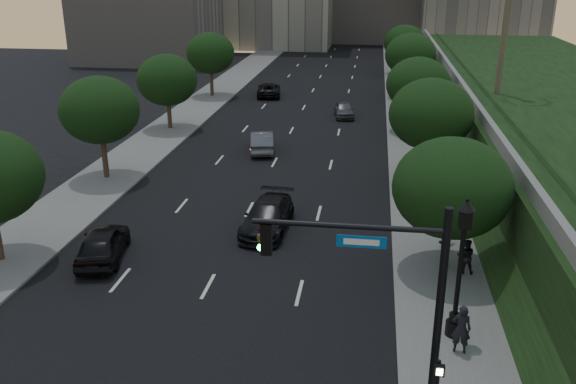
# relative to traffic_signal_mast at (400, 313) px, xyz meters

# --- Properties ---
(ground) EXTENTS (160.00, 160.00, 0.00)m
(ground) POSITION_rel_traffic_signal_mast_xyz_m (-7.79, 2.05, -3.67)
(ground) COLOR black
(ground) RESTS_ON ground
(road_surface) EXTENTS (16.00, 140.00, 0.02)m
(road_surface) POSITION_rel_traffic_signal_mast_xyz_m (-7.79, 32.05, -3.66)
(road_surface) COLOR black
(road_surface) RESTS_ON ground
(sidewalk_right) EXTENTS (4.50, 140.00, 0.15)m
(sidewalk_right) POSITION_rel_traffic_signal_mast_xyz_m (2.46, 32.05, -3.60)
(sidewalk_right) COLOR slate
(sidewalk_right) RESTS_ON ground
(sidewalk_left) EXTENTS (4.50, 140.00, 0.15)m
(sidewalk_left) POSITION_rel_traffic_signal_mast_xyz_m (-18.04, 32.05, -3.60)
(sidewalk_left) COLOR slate
(sidewalk_left) RESTS_ON ground
(parapet_wall) EXTENTS (0.35, 90.00, 0.70)m
(parapet_wall) POSITION_rel_traffic_signal_mast_xyz_m (5.71, 30.05, 0.68)
(parapet_wall) COLOR slate
(parapet_wall) RESTS_ON embankment
(office_block_filler) EXTENTS (18.00, 16.00, 14.00)m
(office_block_filler) POSITION_rel_traffic_signal_mast_xyz_m (-33.79, 72.05, 3.33)
(office_block_filler) COLOR gray
(office_block_filler) RESTS_ON ground
(tree_right_a) EXTENTS (5.20, 5.20, 6.24)m
(tree_right_a) POSITION_rel_traffic_signal_mast_xyz_m (2.51, 10.05, 0.35)
(tree_right_a) COLOR #38281C
(tree_right_a) RESTS_ON ground
(tree_right_b) EXTENTS (5.20, 5.20, 6.74)m
(tree_right_b) POSITION_rel_traffic_signal_mast_xyz_m (2.51, 22.05, 0.84)
(tree_right_b) COLOR #38281C
(tree_right_b) RESTS_ON ground
(tree_right_c) EXTENTS (5.20, 5.20, 6.24)m
(tree_right_c) POSITION_rel_traffic_signal_mast_xyz_m (2.51, 35.05, 0.35)
(tree_right_c) COLOR #38281C
(tree_right_c) RESTS_ON ground
(tree_right_d) EXTENTS (5.20, 5.20, 6.74)m
(tree_right_d) POSITION_rel_traffic_signal_mast_xyz_m (2.51, 49.05, 0.84)
(tree_right_d) COLOR #38281C
(tree_right_d) RESTS_ON ground
(tree_right_e) EXTENTS (5.20, 5.20, 6.24)m
(tree_right_e) POSITION_rel_traffic_signal_mast_xyz_m (2.51, 64.05, 0.35)
(tree_right_e) COLOR #38281C
(tree_right_e) RESTS_ON ground
(tree_left_b) EXTENTS (5.00, 5.00, 6.71)m
(tree_left_b) POSITION_rel_traffic_signal_mast_xyz_m (-18.09, 20.05, 0.90)
(tree_left_b) COLOR #38281C
(tree_left_b) RESTS_ON ground
(tree_left_c) EXTENTS (5.00, 5.00, 6.34)m
(tree_left_c) POSITION_rel_traffic_signal_mast_xyz_m (-18.09, 33.05, 0.53)
(tree_left_c) COLOR #38281C
(tree_left_c) RESTS_ON ground
(tree_left_d) EXTENTS (5.00, 5.00, 6.71)m
(tree_left_d) POSITION_rel_traffic_signal_mast_xyz_m (-18.09, 47.05, 0.90)
(tree_left_d) COLOR #38281C
(tree_left_d) RESTS_ON ground
(traffic_signal_mast) EXTENTS (5.68, 0.56, 7.00)m
(traffic_signal_mast) POSITION_rel_traffic_signal_mast_xyz_m (0.00, 0.00, 0.00)
(traffic_signal_mast) COLOR black
(traffic_signal_mast) RESTS_ON ground
(street_lamp) EXTENTS (0.64, 0.64, 5.62)m
(street_lamp) POSITION_rel_traffic_signal_mast_xyz_m (2.30, 4.56, -1.04)
(street_lamp) COLOR black
(street_lamp) RESTS_ON ground
(sedan_near_left) EXTENTS (2.79, 4.99, 1.61)m
(sedan_near_left) POSITION_rel_traffic_signal_mast_xyz_m (-13.39, 8.99, -2.87)
(sedan_near_left) COLOR black
(sedan_near_left) RESTS_ON ground
(sedan_mid_left) EXTENTS (2.53, 4.96, 1.56)m
(sedan_mid_left) POSITION_rel_traffic_signal_mast_xyz_m (-9.17, 27.67, -2.89)
(sedan_mid_left) COLOR #525458
(sedan_mid_left) RESTS_ON ground
(sedan_far_left) EXTENTS (3.14, 5.49, 1.44)m
(sedan_far_left) POSITION_rel_traffic_signal_mast_xyz_m (-12.15, 48.14, -2.95)
(sedan_far_left) COLOR black
(sedan_far_left) RESTS_ON ground
(sedan_near_right) EXTENTS (2.44, 5.45, 1.55)m
(sedan_near_right) POSITION_rel_traffic_signal_mast_xyz_m (-6.26, 13.40, -2.90)
(sedan_near_right) COLOR black
(sedan_near_right) RESTS_ON ground
(sedan_far_right) EXTENTS (2.22, 4.35, 1.42)m
(sedan_far_right) POSITION_rel_traffic_signal_mast_xyz_m (-3.68, 39.70, -2.96)
(sedan_far_right) COLOR #4C4E52
(sedan_far_right) RESTS_ON ground
(pedestrian_a) EXTENTS (0.73, 0.52, 1.86)m
(pedestrian_a) POSITION_rel_traffic_signal_mast_xyz_m (2.39, 3.50, -2.59)
(pedestrian_a) COLOR black
(pedestrian_a) RESTS_ON sidewalk_right
(pedestrian_b) EXTENTS (0.80, 0.63, 1.62)m
(pedestrian_b) POSITION_rel_traffic_signal_mast_xyz_m (3.35, 9.66, -2.71)
(pedestrian_b) COLOR black
(pedestrian_b) RESTS_ON sidewalk_right
(pedestrian_c) EXTENTS (1.10, 0.91, 1.76)m
(pedestrian_c) POSITION_rel_traffic_signal_mast_xyz_m (2.77, 12.69, -2.64)
(pedestrian_c) COLOR black
(pedestrian_c) RESTS_ON sidewalk_right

